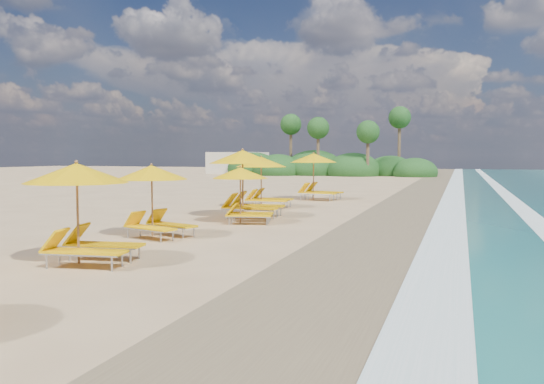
% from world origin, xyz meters
% --- Properties ---
extents(ground, '(160.00, 160.00, 0.00)m').
position_xyz_m(ground, '(0.00, 0.00, 0.00)').
color(ground, tan).
rests_on(ground, ground).
extents(wet_sand, '(4.00, 160.00, 0.01)m').
position_xyz_m(wet_sand, '(4.00, 0.00, 0.01)').
color(wet_sand, olive).
rests_on(wet_sand, ground).
extents(surf_foam, '(4.00, 160.00, 0.01)m').
position_xyz_m(surf_foam, '(6.70, 0.00, 0.03)').
color(surf_foam, white).
rests_on(surf_foam, ground).
extents(station_1, '(2.75, 2.62, 2.31)m').
position_xyz_m(station_1, '(-1.95, -6.85, 1.29)').
color(station_1, olive).
rests_on(station_1, ground).
extents(station_2, '(2.74, 2.66, 2.18)m').
position_xyz_m(station_2, '(-2.55, -3.00, 1.22)').
color(station_2, olive).
rests_on(station_2, ground).
extents(station_3, '(2.54, 2.46, 2.04)m').
position_xyz_m(station_3, '(-1.34, 0.86, 1.15)').
color(station_3, olive).
rests_on(station_3, ground).
extents(station_4, '(3.01, 2.81, 2.69)m').
position_xyz_m(station_4, '(-1.91, 2.55, 1.51)').
color(station_4, olive).
rests_on(station_4, ground).
extents(station_5, '(2.60, 2.39, 2.41)m').
position_xyz_m(station_5, '(-2.60, 6.29, 1.35)').
color(station_5, olive).
rests_on(station_5, ground).
extents(station_6, '(3.07, 2.92, 2.59)m').
position_xyz_m(station_6, '(-1.47, 11.32, 1.45)').
color(station_6, olive).
rests_on(station_6, ground).
extents(treeline, '(25.80, 8.80, 9.74)m').
position_xyz_m(treeline, '(-9.94, 45.51, 1.00)').
color(treeline, '#163D14').
rests_on(treeline, ground).
extents(beach_building, '(7.00, 5.00, 2.80)m').
position_xyz_m(beach_building, '(-22.00, 48.00, 1.40)').
color(beach_building, beige).
rests_on(beach_building, ground).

